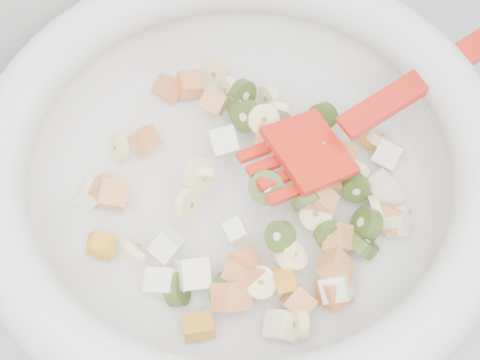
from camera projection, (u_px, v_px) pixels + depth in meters
name	position (u px, v px, depth m)	size (l,w,h in m)	color
counter	(371.00, 337.00, 0.98)	(2.00, 0.60, 0.90)	#9A9A9F
mixing_bowl	(241.00, 171.00, 0.53)	(0.50, 0.41, 0.12)	silver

